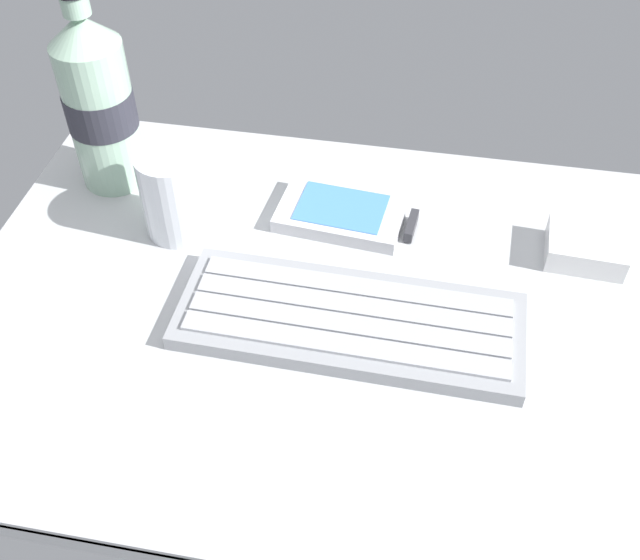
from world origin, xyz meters
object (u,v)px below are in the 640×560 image
(juice_cup, at_px, (175,196))
(charger_block, at_px, (586,248))
(water_bottle, at_px, (99,102))
(keyboard, at_px, (350,320))
(handheld_device, at_px, (348,214))

(juice_cup, height_order, charger_block, juice_cup)
(juice_cup, relative_size, water_bottle, 0.41)
(charger_block, bearing_deg, keyboard, -148.47)
(charger_block, bearing_deg, water_bottle, 175.60)
(handheld_device, bearing_deg, charger_block, -3.41)
(keyboard, distance_m, charger_block, 0.23)
(handheld_device, relative_size, water_bottle, 0.64)
(juice_cup, xyz_separation_m, water_bottle, (-0.09, 0.06, 0.05))
(juice_cup, xyz_separation_m, charger_block, (0.38, 0.03, -0.03))
(water_bottle, bearing_deg, handheld_device, -5.28)
(keyboard, xyz_separation_m, charger_block, (0.20, 0.12, 0.00))
(charger_block, bearing_deg, juice_cup, -175.94)
(handheld_device, relative_size, charger_block, 1.90)
(juice_cup, bearing_deg, keyboard, -28.08)
(handheld_device, distance_m, juice_cup, 0.17)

